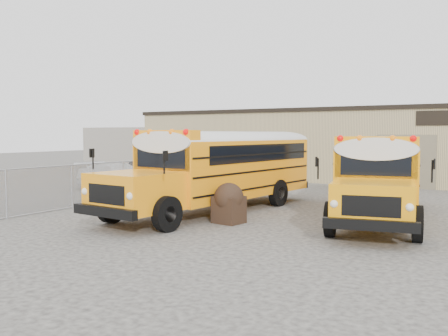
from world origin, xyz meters
The scene contains 9 objects.
ground centered at (0.00, 0.00, 0.00)m, with size 120.00×120.00×0.00m, color #302E2C.
warehouse centered at (0.00, 19.99, 2.37)m, with size 30.20×10.20×4.67m.
chainlink_fence centered at (-6.00, 3.00, 0.90)m, with size 0.07×18.07×1.81m.
distant_building_left centered at (-22.00, 22.00, 1.80)m, with size 8.00×6.00×3.60m, color gray.
school_bus_left centered at (-0.01, 9.49, 1.87)m, with size 3.82×11.21×3.23m.
school_bus_right centered at (3.84, 10.71, 1.75)m, with size 4.66×10.62×3.02m.
tarp_bundle centered at (1.20, 0.50, 0.71)m, with size 1.04×1.02×1.39m.
car_white centered at (-8.68, 5.40, 0.77)m, with size 2.15×5.30×1.54m, color white.
car_dark centered at (-11.02, 10.68, 0.67)m, with size 1.42×4.07×1.34m, color black.
Camera 1 is at (9.95, -14.00, 3.08)m, focal length 40.00 mm.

